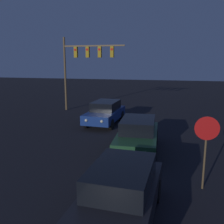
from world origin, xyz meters
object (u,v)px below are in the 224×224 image
at_px(car_far, 105,112).
at_px(traffic_signal_mast, 83,60).
at_px(car_near, 120,194).
at_px(stop_sign, 206,138).
at_px(car_mid, 138,134).

relative_size(car_far, traffic_signal_mast, 0.71).
distance_m(car_near, car_far, 10.96).
xyz_separation_m(car_far, stop_sign, (5.67, -8.02, 0.98)).
relative_size(car_mid, car_far, 1.00).
distance_m(traffic_signal_mast, stop_sign, 15.21).
xyz_separation_m(car_mid, traffic_signal_mast, (-6.04, 8.98, 3.63)).
bearing_deg(car_near, stop_sign, -131.98).
distance_m(car_far, stop_sign, 9.87).
xyz_separation_m(car_far, traffic_signal_mast, (-3.08, 4.14, 3.63)).
bearing_deg(car_far, traffic_signal_mast, -50.75).
relative_size(traffic_signal_mast, stop_sign, 2.49).
height_order(car_far, traffic_signal_mast, traffic_signal_mast).
bearing_deg(car_mid, car_far, -61.32).
bearing_deg(stop_sign, car_far, 125.29).
xyz_separation_m(car_mid, car_far, (-2.96, 4.84, 0.00)).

